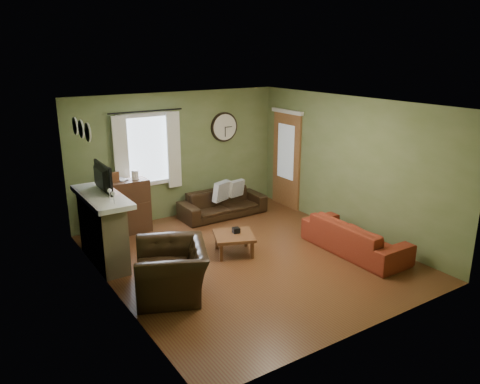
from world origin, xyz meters
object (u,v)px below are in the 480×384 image
bookshelf (126,207)px  coffee_table (234,244)px  sofa_brown (223,203)px  armchair (172,270)px  sofa_red (355,237)px

bookshelf → coffee_table: (1.22, -1.92, -0.34)m
sofa_brown → coffee_table: 1.97m
bookshelf → sofa_brown: bearing=-4.0°
sofa_brown → armchair: armchair is taller
coffee_table → sofa_brown: bearing=64.7°
sofa_red → armchair: 3.31m
bookshelf → sofa_red: size_ratio=0.53×
bookshelf → sofa_brown: bookshelf is taller
armchair → coffee_table: 1.66m
sofa_brown → sofa_red: size_ratio=0.94×
sofa_brown → armchair: (-2.33, -2.47, 0.10)m
bookshelf → armchair: bookshelf is taller
sofa_brown → coffee_table: (-0.84, -1.78, -0.09)m
bookshelf → sofa_red: (3.01, -3.02, -0.23)m
armchair → coffee_table: bearing=137.3°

